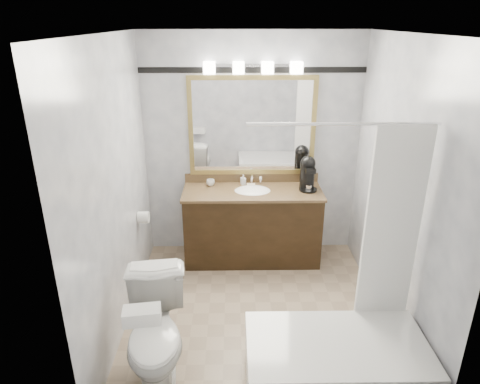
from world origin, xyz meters
The scene contains 13 objects.
room centered at (0.00, 0.00, 1.25)m, with size 2.42×2.62×2.52m.
vanity centered at (0.00, 1.02, 0.44)m, with size 1.53×0.58×0.97m.
mirror centered at (0.00, 1.28, 1.50)m, with size 1.40×0.04×1.10m.
vanity_light_bar centered at (0.00, 1.23, 2.13)m, with size 1.02×0.14×0.12m.
accent_stripe centered at (0.00, 1.29, 2.10)m, with size 2.40×0.01×0.06m, color black.
bathtub centered at (0.55, -0.90, 0.28)m, with size 1.30×0.75×1.96m.
tp_roll centered at (-1.14, 0.66, 0.70)m, with size 0.12×0.12×0.11m, color white.
toilet centered at (-0.79, -0.77, 0.41)m, with size 0.46×0.80×0.82m, color white.
tissue_box centered at (-0.79, -1.12, 0.87)m, with size 0.24×0.13×0.10m, color white.
coffee_maker centered at (0.60, 1.06, 1.04)m, with size 0.19×0.25×0.37m.
cup_left centered at (-0.47, 1.17, 0.89)m, with size 0.09×0.09×0.07m, color white.
soap_bottle_a centered at (-0.10, 1.21, 0.91)m, with size 0.05×0.05×0.12m, color white.
soap_bar centered at (-0.01, 1.13, 0.86)m, with size 0.09×0.06×0.03m, color beige.
Camera 1 is at (-0.21, -3.33, 2.60)m, focal length 32.00 mm.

